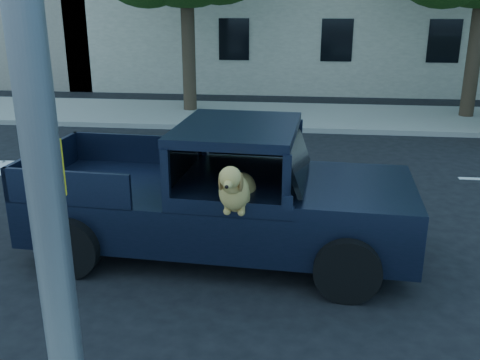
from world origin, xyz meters
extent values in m
plane|color=black|center=(0.00, 0.00, 0.00)|extent=(120.00, 120.00, 0.00)
cube|color=gray|center=(0.00, 9.20, 0.07)|extent=(60.00, 4.00, 0.15)
cylinder|color=#332619|center=(-4.00, 9.60, 2.20)|extent=(0.44, 0.44, 4.40)
cylinder|color=#332619|center=(5.00, 9.60, 2.20)|extent=(0.44, 0.44, 4.40)
cube|color=black|center=(-1.38, -0.69, 0.67)|extent=(5.68, 2.45, 0.71)
cube|color=black|center=(0.60, -0.81, 1.11)|extent=(1.72, 2.23, 0.17)
cube|color=black|center=(-1.11, -0.71, 1.93)|extent=(1.77, 2.15, 0.13)
cube|color=black|center=(-0.25, -0.76, 1.55)|extent=(0.38, 1.85, 0.61)
cube|color=black|center=(-0.93, -1.20, 0.88)|extent=(0.62, 0.62, 0.41)
cube|color=black|center=(-0.33, -2.09, 1.37)|extent=(0.11, 0.06, 0.17)
cube|color=yellow|center=(-2.16, -4.19, 2.39)|extent=(0.19, 0.03, 0.47)
camera|label=1|loc=(-0.20, -8.03, 3.65)|focal=40.00mm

